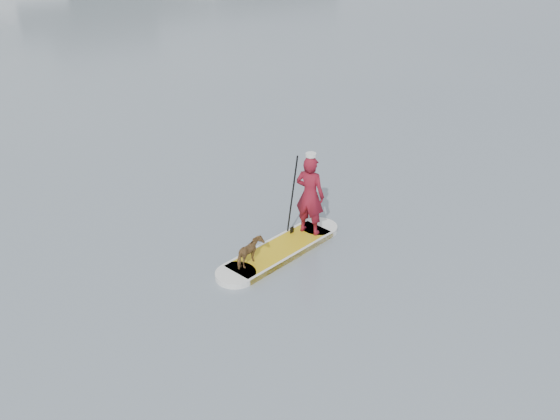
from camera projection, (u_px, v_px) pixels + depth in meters
ground at (211, 318)px, 10.93m from camera, size 140.00×140.00×0.00m
paddleboard at (280, 250)px, 12.83m from camera, size 3.25×1.30×0.12m
paddler at (310, 195)px, 12.97m from camera, size 0.66×0.76×1.75m
white_cap at (311, 155)px, 12.55m from camera, size 0.22×0.22×0.07m
dog at (250, 253)px, 12.12m from camera, size 0.71×0.52×0.55m
paddle at (292, 205)px, 13.03m from camera, size 0.10×0.30×2.00m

